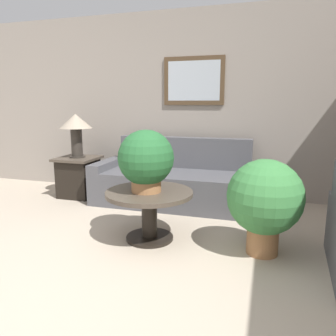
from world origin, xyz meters
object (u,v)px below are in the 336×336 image
object	(u,v)px
table_lamp	(76,126)
potted_plant_floor	(265,200)
couch_main	(178,183)
potted_plant_on_table	(146,160)
side_table	(79,176)
coffee_table	(149,205)

from	to	relation	value
table_lamp	potted_plant_floor	distance (m)	2.88
table_lamp	potted_plant_floor	size ratio (longest dim) A/B	0.72
couch_main	potted_plant_on_table	bearing A→B (deg)	-89.09
potted_plant_on_table	potted_plant_floor	size ratio (longest dim) A/B	0.69
side_table	potted_plant_floor	xyz separation A→B (m)	(2.59, -1.15, 0.21)
side_table	potted_plant_floor	distance (m)	2.84
couch_main	potted_plant_on_table	world-z (taller)	potted_plant_on_table
potted_plant_on_table	potted_plant_floor	bearing A→B (deg)	1.03
couch_main	potted_plant_floor	distance (m)	1.68
couch_main	side_table	size ratio (longest dim) A/B	3.89
potted_plant_on_table	table_lamp	bearing A→B (deg)	141.81
couch_main	potted_plant_on_table	size ratio (longest dim) A/B	3.73
couch_main	potted_plant_floor	xyz separation A→B (m)	(1.12, -1.23, 0.22)
potted_plant_on_table	side_table	bearing A→B (deg)	141.81
table_lamp	side_table	bearing A→B (deg)	-90.00
couch_main	side_table	world-z (taller)	couch_main
couch_main	potted_plant_floor	world-z (taller)	couch_main
coffee_table	potted_plant_on_table	size ratio (longest dim) A/B	1.43
coffee_table	table_lamp	size ratio (longest dim) A/B	1.38
side_table	potted_plant_floor	size ratio (longest dim) A/B	0.66
side_table	potted_plant_on_table	world-z (taller)	potted_plant_on_table
potted_plant_on_table	potted_plant_floor	xyz separation A→B (m)	(1.10, 0.02, -0.30)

